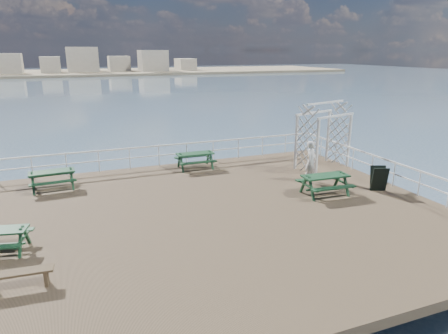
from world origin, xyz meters
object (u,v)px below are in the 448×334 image
picnic_table_a (52,176)px  picnic_table_c (325,180)px  trellis_arbor (323,139)px  person (311,161)px  picnic_table_b (195,157)px  flat_bench_far (19,276)px

picnic_table_a → picnic_table_c: picnic_table_c is taller
picnic_table_c → trellis_arbor: size_ratio=0.60×
trellis_arbor → person: trellis_arbor is taller
picnic_table_a → person: bearing=-19.4°
trellis_arbor → person: (-1.76, -1.68, -0.55)m
picnic_table_b → picnic_table_a: bearing=-172.2°
picnic_table_c → flat_bench_far: bearing=-162.3°
picnic_table_b → person: person is taller
picnic_table_a → trellis_arbor: (12.61, -1.43, 0.90)m
picnic_table_c → trellis_arbor: trellis_arbor is taller
picnic_table_a → picnic_table_b: size_ratio=1.03×
picnic_table_a → trellis_arbor: size_ratio=0.58×
flat_bench_far → picnic_table_b: bearing=53.4°
picnic_table_a → flat_bench_far: 7.79m
picnic_table_c → flat_bench_far: picnic_table_c is taller
person → flat_bench_far: bearing=164.1°
picnic_table_c → picnic_table_b: bearing=127.2°
picnic_table_a → person: 11.29m
trellis_arbor → person: bearing=-152.2°
picnic_table_a → trellis_arbor: trellis_arbor is taller
picnic_table_a → flat_bench_far: picnic_table_a is taller
picnic_table_a → person: size_ratio=1.04×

